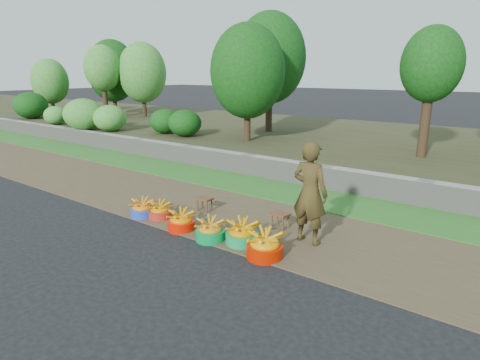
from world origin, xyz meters
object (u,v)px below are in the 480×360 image
Objects in this scene: basin_b at (160,211)px; basin_c at (181,221)px; stool_left at (204,201)px; basin_e at (242,234)px; stool_right at (280,216)px; basin_a at (143,209)px; vendor_woman at (310,193)px; basin_f at (265,246)px; basin_d at (210,231)px.

basin_c is (0.73, -0.17, 0.01)m from basin_b.
basin_b is 0.90m from stool_left.
stool_right is (0.14, 0.94, 0.06)m from basin_e.
basin_a is 1.05× the size of basin_b.
basin_b is at bearing -156.26° from stool_right.
vendor_woman reaches higher than basin_e.
vendor_woman is (2.36, -0.14, 0.62)m from stool_left.
stool_left is 1.68m from stool_right.
basin_f reaches higher than basin_c.
basin_f is at bearing -25.61° from stool_left.
basin_f reaches higher than basin_e.
basin_d reaches higher than stool_right.
stool_right is (2.09, 0.92, 0.09)m from basin_b.
basin_b is 0.90× the size of basin_d.
basin_c is 1.02m from stool_left.
basin_a is 0.95× the size of basin_d.
basin_e is at bearing 2.75° from basin_a.
basin_e is (1.22, 0.15, 0.02)m from basin_c.
basin_e is at bearing 6.96° from basin_c.
basin_b is (0.34, 0.13, -0.01)m from basin_a.
stool_left is 0.19× the size of vendor_woman.
stool_right is (1.68, 0.12, 0.01)m from stool_left.
stool_left is at bearing 50.78° from basin_a.
basin_e is 1.70× the size of stool_left.
stool_right is at bearing 59.25° from basin_d.
basin_b is 0.80× the size of basin_f.
stool_right is at bearing 81.29° from basin_e.
basin_b is at bearing 17.39° from vendor_woman.
stool_left is at bearing 151.87° from basin_e.
basin_f is at bearing 76.56° from vendor_woman.
basin_f reaches higher than basin_b.
basin_b is 1.33× the size of stool_right.
basin_f is (1.77, -0.03, 0.02)m from basin_c.
basin_a is at bearing -158.80° from basin_b.
basin_f is 1.76× the size of stool_left.
vendor_woman reaches higher than basin_c.
basin_b is 2.29m from stool_right.
basin_a is at bearing -156.61° from stool_right.
basin_c is 1.23m from basin_e.
vendor_woman is at bearing 72.54° from basin_f.
stool_right reaches higher than stool_left.
basin_a is at bearing -177.25° from basin_e.
basin_e reaches higher than basin_a.
basin_a is at bearing 177.83° from basin_d.
stool_left is at bearing 62.32° from basin_b.
basin_f reaches higher than stool_left.
basin_a is 2.85m from basin_f.
basin_c is 0.29× the size of vendor_woman.
basin_e reaches higher than basin_d.
basin_d is (1.43, -0.20, 0.02)m from basin_b.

